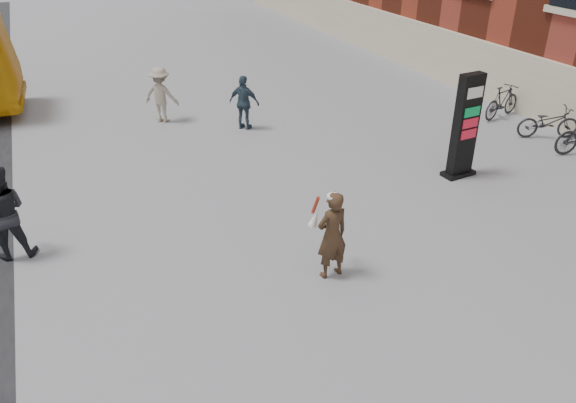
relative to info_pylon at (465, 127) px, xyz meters
name	(u,v)px	position (x,y,z in m)	size (l,w,h in m)	color
ground	(322,272)	(-4.80, -2.26, -1.23)	(100.00, 100.00, 0.00)	#9E9EA3
info_pylon	(465,127)	(0.00, 0.00, 0.00)	(0.82, 0.46, 2.47)	black
woman	(332,234)	(-4.68, -2.37, -0.40)	(0.65, 0.61, 1.62)	#382716
pedestrian_a	(2,213)	(-9.79, 0.54, -0.33)	(0.87, 0.68, 1.80)	black
pedestrian_b	(161,95)	(-5.62, 6.56, -0.43)	(1.04, 0.60, 1.62)	gray
pedestrian_c	(244,103)	(-3.61, 4.99, -0.46)	(0.91, 0.38, 1.55)	#2B3D4B
bike_6	(548,122)	(3.80, 0.98, -0.79)	(0.59, 1.69, 0.89)	black
bike_7	(502,102)	(3.80, 2.78, -0.74)	(0.46, 1.64, 0.99)	black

